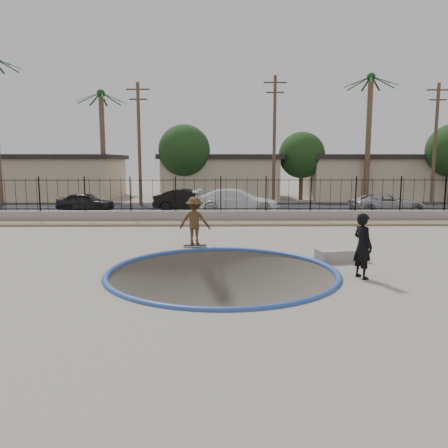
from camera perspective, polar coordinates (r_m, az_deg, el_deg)
ground at (r=26.19m, az=-0.43°, el=-1.53°), size 120.00×120.00×2.20m
bowl_pit at (r=13.24m, az=-0.23°, el=-6.37°), size 6.84×6.84×1.80m
coping_ring at (r=13.24m, az=-0.23°, el=-6.37°), size 7.04×7.04×0.20m
rock_strip at (r=23.24m, az=-0.40°, el=0.11°), size 42.00×1.60×0.11m
retaining_wall at (r=24.30m, az=-0.42°, el=1.04°), size 42.00×0.45×0.60m
fence at (r=24.18m, az=-0.42°, el=3.87°), size 40.00×0.04×1.80m
street at (r=30.99m, az=-0.46°, el=2.07°), size 90.00×8.00×0.04m
house_west at (r=43.00m, az=-21.03°, el=5.86°), size 11.60×8.60×3.90m
house_center at (r=40.33m, az=-0.50°, el=6.28°), size 10.60×8.60×3.90m
house_east at (r=42.72m, az=18.73°, el=5.96°), size 12.60×8.60×3.90m
palm_mid at (r=39.23m, az=-15.66°, el=12.82°), size 2.30×2.30×9.30m
palm_right at (r=38.01m, az=18.48°, el=13.83°), size 2.30×2.30×10.30m
utility_pole_left at (r=33.37m, az=-11.02°, el=10.42°), size 1.70×0.24×9.00m
utility_pole_mid at (r=33.10m, az=6.59°, el=10.97°), size 1.70×0.24×9.50m
utility_pole_right at (r=36.57m, az=25.86°, el=9.55°), size 1.70×0.24×9.00m
street_tree_left at (r=36.94m, az=-5.22°, el=9.51°), size 4.32×4.32×6.36m
street_tree_mid at (r=38.47m, az=10.11°, el=8.84°), size 3.96×3.96×5.83m
skater at (r=17.01m, az=-3.85°, el=0.09°), size 1.30×0.88×1.87m
skateboard at (r=17.15m, az=-3.82°, el=-2.79°), size 0.91×0.29×0.08m
videographer at (r=13.05m, az=17.65°, el=-2.74°), size 0.67×0.80×1.88m
concrete_ledge at (r=15.23m, az=14.99°, el=-3.94°), size 1.71×1.02×0.40m
car_a at (r=30.25m, az=-17.62°, el=2.77°), size 3.78×1.71×1.26m
car_b at (r=29.00m, az=-4.75°, el=3.10°), size 4.55×1.97×1.46m
car_c at (r=27.64m, az=1.72°, el=3.00°), size 5.60×2.73×1.57m
car_d at (r=29.33m, az=20.64°, el=2.50°), size 4.75×2.38×1.29m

